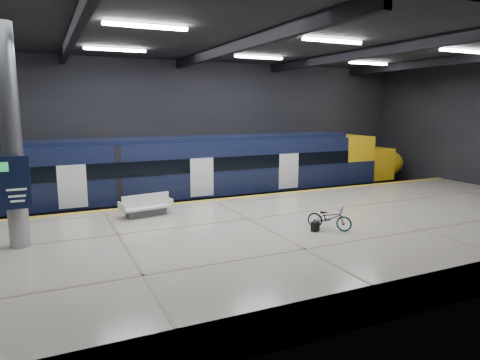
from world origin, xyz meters
TOP-DOWN VIEW (x-y plane):
  - ground at (0.00, 0.00)m, footprint 30.00×30.00m
  - room_shell at (-0.00, 0.00)m, footprint 30.10×16.10m
  - platform at (0.00, -2.50)m, footprint 30.00×11.00m
  - safety_strip at (0.00, 2.75)m, footprint 30.00×0.40m
  - rails at (0.00, 5.50)m, footprint 30.00×1.52m
  - train at (-1.30, 5.50)m, footprint 29.40×2.84m
  - bench at (-3.55, 1.13)m, footprint 2.14×1.16m
  - bicycle at (1.99, -3.54)m, footprint 1.42×1.63m
  - pannier_bag at (1.39, -3.54)m, footprint 0.35×0.28m
  - info_column at (-8.00, -1.03)m, footprint 0.90×0.78m

SIDE VIEW (x-z plane):
  - ground at x=0.00m, z-range 0.00..0.00m
  - rails at x=0.00m, z-range 0.00..0.16m
  - platform at x=0.00m, z-range 0.00..1.10m
  - safety_strip at x=0.00m, z-range 1.10..1.11m
  - pannier_bag at x=1.39m, z-range 1.10..1.45m
  - bench at x=-3.55m, z-range 0.97..1.86m
  - bicycle at x=1.99m, z-range 1.10..1.95m
  - train at x=-1.30m, z-range 0.16..3.95m
  - info_column at x=-8.00m, z-range 1.01..7.91m
  - room_shell at x=0.00m, z-range 1.69..9.74m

